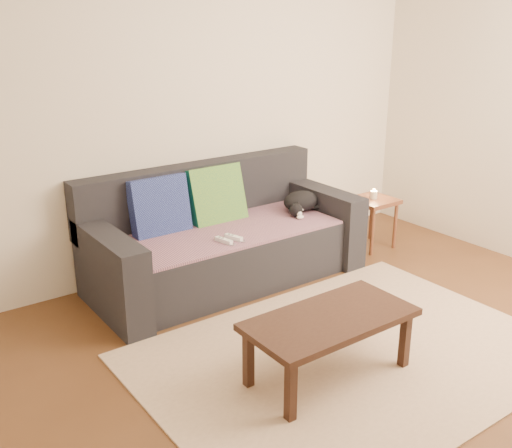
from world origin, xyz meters
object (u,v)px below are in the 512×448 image
cat (301,202)px  wii_remote_b (234,237)px  wii_remote_a (224,241)px  coffee_table (330,324)px  side_table (373,207)px  sofa (223,242)px

cat → wii_remote_b: size_ratio=2.53×
wii_remote_a → coffee_table: (-0.07, -1.19, -0.11)m
cat → wii_remote_a: (-0.90, -0.23, -0.06)m
wii_remote_b → side_table: wii_remote_b is taller
wii_remote_b → coffee_table: bearing=156.5°
sofa → cat: (0.72, -0.07, 0.21)m
cat → side_table: bearing=-12.3°
wii_remote_a → wii_remote_b: (0.09, 0.01, 0.00)m
sofa → side_table: size_ratio=4.67×
cat → wii_remote_a: bearing=-168.1°
cat → side_table: size_ratio=0.84×
cat → coffee_table: size_ratio=0.39×
wii_remote_b → sofa: bearing=-33.6°
sofa → cat: bearing=-5.9°
cat → side_table: (0.73, -0.12, -0.15)m
wii_remote_a → coffee_table: wii_remote_a is taller
sofa → side_table: (1.45, -0.20, 0.06)m
sofa → wii_remote_a: size_ratio=14.00×
wii_remote_a → side_table: 1.64m
sofa → wii_remote_a: (-0.19, -0.31, 0.15)m
cat → wii_remote_a: size_ratio=2.53×
sofa → wii_remote_b: (-0.09, -0.30, 0.15)m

